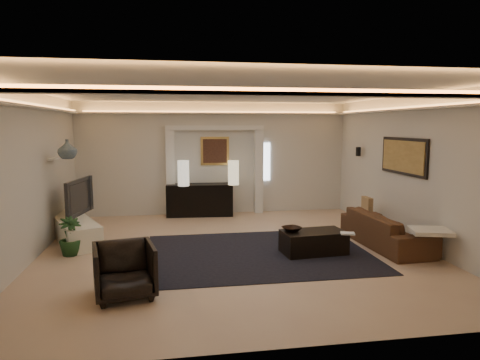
{
  "coord_description": "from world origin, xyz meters",
  "views": [
    {
      "loc": [
        -1.11,
        -7.53,
        2.32
      ],
      "look_at": [
        0.2,
        0.6,
        1.25
      ],
      "focal_mm": 31.75,
      "sensor_mm": 36.0,
      "label": 1
    }
  ],
  "objects": [
    {
      "name": "floor",
      "position": [
        0.0,
        0.0,
        0.0
      ],
      "size": [
        7.0,
        7.0,
        0.0
      ],
      "primitive_type": "plane",
      "color": "#CAAC88",
      "rests_on": "ground"
    },
    {
      "name": "ceiling",
      "position": [
        0.0,
        0.0,
        2.9
      ],
      "size": [
        7.0,
        7.0,
        0.0
      ],
      "primitive_type": "plane",
      "rotation": [
        3.14,
        0.0,
        0.0
      ],
      "color": "white",
      "rests_on": "ground"
    },
    {
      "name": "wall_back",
      "position": [
        0.0,
        3.5,
        1.45
      ],
      "size": [
        7.0,
        0.0,
        7.0
      ],
      "primitive_type": "plane",
      "rotation": [
        1.57,
        0.0,
        0.0
      ],
      "color": "beige",
      "rests_on": "ground"
    },
    {
      "name": "wall_front",
      "position": [
        0.0,
        -3.5,
        1.45
      ],
      "size": [
        7.0,
        0.0,
        7.0
      ],
      "primitive_type": "plane",
      "rotation": [
        -1.57,
        0.0,
        0.0
      ],
      "color": "beige",
      "rests_on": "ground"
    },
    {
      "name": "wall_left",
      "position": [
        -3.5,
        0.0,
        1.45
      ],
      "size": [
        0.0,
        7.0,
        7.0
      ],
      "primitive_type": "plane",
      "rotation": [
        1.57,
        0.0,
        1.57
      ],
      "color": "beige",
      "rests_on": "ground"
    },
    {
      "name": "wall_right",
      "position": [
        3.5,
        0.0,
        1.45
      ],
      "size": [
        0.0,
        7.0,
        7.0
      ],
      "primitive_type": "plane",
      "rotation": [
        1.57,
        0.0,
        -1.57
      ],
      "color": "beige",
      "rests_on": "ground"
    },
    {
      "name": "cove_soffit",
      "position": [
        0.0,
        0.0,
        2.62
      ],
      "size": [
        7.0,
        7.0,
        0.04
      ],
      "primitive_type": "cube",
      "color": "silver",
      "rests_on": "ceiling"
    },
    {
      "name": "daylight_slit",
      "position": [
        1.35,
        3.48,
        1.35
      ],
      "size": [
        0.25,
        0.03,
        1.0
      ],
      "primitive_type": "cube",
      "color": "white",
      "rests_on": "wall_back"
    },
    {
      "name": "area_rug",
      "position": [
        0.4,
        -0.2,
        0.01
      ],
      "size": [
        4.0,
        3.0,
        0.01
      ],
      "primitive_type": "cube",
      "color": "black",
      "rests_on": "ground"
    },
    {
      "name": "pilaster_left",
      "position": [
        -1.15,
        3.4,
        1.1
      ],
      "size": [
        0.22,
        0.2,
        2.2
      ],
      "primitive_type": "cube",
      "color": "silver",
      "rests_on": "ground"
    },
    {
      "name": "pilaster_right",
      "position": [
        1.15,
        3.4,
        1.1
      ],
      "size": [
        0.22,
        0.2,
        2.2
      ],
      "primitive_type": "cube",
      "color": "silver",
      "rests_on": "ground"
    },
    {
      "name": "alcove_header",
      "position": [
        0.0,
        3.4,
        2.25
      ],
      "size": [
        2.52,
        0.2,
        0.12
      ],
      "primitive_type": "cube",
      "color": "silver",
      "rests_on": "wall_back"
    },
    {
      "name": "painting_frame",
      "position": [
        0.0,
        3.47,
        1.65
      ],
      "size": [
        0.74,
        0.04,
        0.74
      ],
      "primitive_type": "cube",
      "color": "tan",
      "rests_on": "wall_back"
    },
    {
      "name": "painting_canvas",
      "position": [
        0.0,
        3.44,
        1.65
      ],
      "size": [
        0.62,
        0.02,
        0.62
      ],
      "primitive_type": "cube",
      "color": "#4C2D1E",
      "rests_on": "wall_back"
    },
    {
      "name": "art_panel_frame",
      "position": [
        3.47,
        0.3,
        1.7
      ],
      "size": [
        0.04,
        1.64,
        0.74
      ],
      "primitive_type": "cube",
      "color": "black",
      "rests_on": "wall_right"
    },
    {
      "name": "art_panel_gold",
      "position": [
        3.44,
        0.3,
        1.7
      ],
      "size": [
        0.02,
        1.5,
        0.62
      ],
      "primitive_type": "cube",
      "color": "tan",
      "rests_on": "wall_right"
    },
    {
      "name": "wall_sconce",
      "position": [
        3.38,
        2.2,
        1.68
      ],
      "size": [
        0.12,
        0.12,
        0.22
      ],
      "primitive_type": "cylinder",
      "color": "black",
      "rests_on": "wall_right"
    },
    {
      "name": "wall_niche",
      "position": [
        -3.44,
        1.4,
        1.65
      ],
      "size": [
        0.1,
        0.55,
        0.04
      ],
      "primitive_type": "cube",
      "color": "silver",
      "rests_on": "wall_left"
    },
    {
      "name": "console",
      "position": [
        -0.42,
        3.25,
        0.4
      ],
      "size": [
        1.71,
        0.64,
        0.84
      ],
      "primitive_type": "cube",
      "rotation": [
        0.0,
        0.0,
        -0.07
      ],
      "color": "black",
      "rests_on": "ground"
    },
    {
      "name": "lamp_left",
      "position": [
        -0.83,
        2.99,
        1.09
      ],
      "size": [
        0.33,
        0.33,
        0.63
      ],
      "primitive_type": "cylinder",
      "rotation": [
        0.0,
        0.0,
        -0.2
      ],
      "color": "beige",
      "rests_on": "console"
    },
    {
      "name": "lamp_right",
      "position": [
        0.42,
        2.99,
        1.09
      ],
      "size": [
        0.35,
        0.35,
        0.61
      ],
      "primitive_type": "cylinder",
      "rotation": [
        0.0,
        0.0,
        0.32
      ],
      "color": "beige",
      "rests_on": "console"
    },
    {
      "name": "media_ledge",
      "position": [
        -3.15,
        1.37,
        0.23
      ],
      "size": [
        1.55,
        2.5,
        0.46
      ],
      "primitive_type": "cube",
      "rotation": [
        0.0,
        0.0,
        0.41
      ],
      "color": "silver",
      "rests_on": "ground"
    },
    {
      "name": "tv",
      "position": [
        -3.15,
        1.6,
        0.83
      ],
      "size": [
        1.32,
        0.41,
        0.76
      ],
      "primitive_type": "imported",
      "rotation": [
        0.0,
        0.0,
        1.39
      ],
      "color": "black",
      "rests_on": "media_ledge"
    },
    {
      "name": "figurine",
      "position": [
        -3.15,
        2.6,
        0.64
      ],
      "size": [
        0.18,
        0.18,
        0.42
      ],
      "primitive_type": "cylinder",
      "rotation": [
        0.0,
        0.0,
        0.2
      ],
      "color": "black",
      "rests_on": "media_ledge"
    },
    {
      "name": "ginger_jar",
      "position": [
        -3.1,
        1.07,
        1.86
      ],
      "size": [
        0.37,
        0.37,
        0.38
      ],
      "primitive_type": "imported",
      "rotation": [
        0.0,
        0.0,
        -0.02
      ],
      "color": "slate",
      "rests_on": "wall_niche"
    },
    {
      "name": "plant",
      "position": [
        -2.94,
        0.24,
        0.34
      ],
      "size": [
        0.54,
        0.54,
        0.69
      ],
      "primitive_type": "imported",
      "rotation": [
        0.0,
        0.0,
        0.6
      ],
      "color": "#1A3917",
      "rests_on": "ground"
    },
    {
      "name": "sofa",
      "position": [
        2.93,
        -0.11,
        0.32
      ],
      "size": [
        2.21,
        0.96,
        0.63
      ],
      "primitive_type": "imported",
      "rotation": [
        0.0,
        0.0,
        1.62
      ],
      "color": "#3A2317",
      "rests_on": "ground"
    },
    {
      "name": "throw_blanket",
      "position": [
        3.15,
        -1.19,
        0.55
      ],
      "size": [
        0.74,
        0.67,
        0.07
      ],
      "primitive_type": "cube",
      "rotation": [
        0.0,
        0.0,
        -0.27
      ],
      "color": "#F8EACC",
      "rests_on": "sofa"
    },
    {
      "name": "throw_pillow",
      "position": [
        3.15,
        1.16,
        0.55
      ],
      "size": [
        0.11,
        0.37,
        0.36
      ],
      "primitive_type": "cube",
      "rotation": [
        0.0,
        0.0,
        -0.01
      ],
      "color": "#97784E",
      "rests_on": "sofa"
    },
    {
      "name": "coffee_table",
      "position": [
        1.4,
        -0.36,
        0.2
      ],
      "size": [
        1.18,
        0.72,
        0.42
      ],
      "primitive_type": "cube",
      "rotation": [
        0.0,
        0.0,
        0.09
      ],
      "color": "black",
      "rests_on": "ground"
    },
    {
      "name": "bowl",
      "position": [
        1.0,
        -0.3,
        0.45
      ],
      "size": [
        0.43,
        0.43,
        0.08
      ],
      "primitive_type": "imported",
      "rotation": [
        0.0,
        0.0,
        0.37
      ],
      "color": "black",
      "rests_on": "coffee_table"
    },
    {
      "name": "magazine",
      "position": [
        1.91,
        -0.67,
        0.42
      ],
      "size": [
        0.28,
        0.23,
        0.03
      ],
      "primitive_type": "cube",
      "rotation": [
        0.0,
        0.0,
        -0.3
      ],
      "color": "silver",
      "rests_on": "coffee_table"
    },
    {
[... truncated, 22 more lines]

